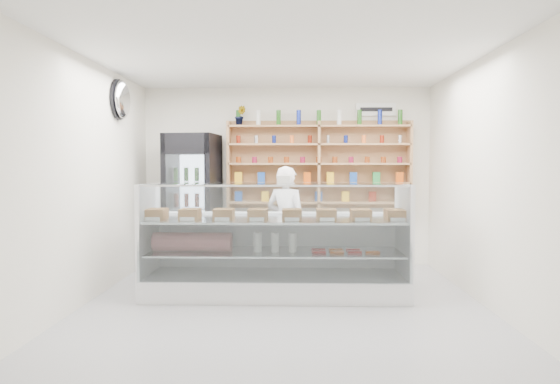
{
  "coord_description": "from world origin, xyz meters",
  "views": [
    {
      "loc": [
        0.11,
        -5.42,
        1.57
      ],
      "look_at": [
        -0.06,
        0.9,
        1.24
      ],
      "focal_mm": 32.0,
      "sensor_mm": 36.0,
      "label": 1
    }
  ],
  "objects": [
    {
      "name": "potted_plant",
      "position": [
        -0.72,
        2.34,
        2.35
      ],
      "size": [
        0.18,
        0.16,
        0.3
      ],
      "primitive_type": "imported",
      "rotation": [
        0.0,
        0.0,
        0.13
      ],
      "color": "#1E6626",
      "rests_on": "wall_shelving"
    },
    {
      "name": "shop_worker",
      "position": [
        0.01,
        1.37,
        0.78
      ],
      "size": [
        0.68,
        0.58,
        1.57
      ],
      "primitive_type": "imported",
      "rotation": [
        0.0,
        0.0,
        2.71
      ],
      "color": "white",
      "rests_on": "floor"
    },
    {
      "name": "drinks_cooler",
      "position": [
        -1.41,
        2.06,
        1.03
      ],
      "size": [
        0.81,
        0.8,
        2.05
      ],
      "rotation": [
        0.0,
        0.0,
        -0.12
      ],
      "color": "black",
      "rests_on": "floor"
    },
    {
      "name": "wall_sign",
      "position": [
        1.4,
        2.47,
        2.45
      ],
      "size": [
        0.62,
        0.03,
        0.2
      ],
      "primitive_type": "cube",
      "color": "white",
      "rests_on": "back_wall"
    },
    {
      "name": "wall_shelving",
      "position": [
        0.5,
        2.34,
        1.59
      ],
      "size": [
        2.84,
        0.28,
        1.33
      ],
      "color": "tan",
      "rests_on": "back_wall"
    },
    {
      "name": "security_mirror",
      "position": [
        -2.17,
        1.2,
        2.45
      ],
      "size": [
        0.15,
        0.5,
        0.5
      ],
      "primitive_type": "ellipsoid",
      "color": "silver",
      "rests_on": "left_wall"
    },
    {
      "name": "room",
      "position": [
        0.0,
        0.0,
        1.4
      ],
      "size": [
        5.0,
        5.0,
        5.0
      ],
      "color": "#A0A1A5",
      "rests_on": "ground"
    },
    {
      "name": "display_counter",
      "position": [
        -0.11,
        0.55,
        0.37
      ],
      "size": [
        3.13,
        0.93,
        1.36
      ],
      "color": "white",
      "rests_on": "floor"
    }
  ]
}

